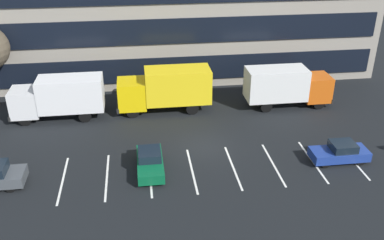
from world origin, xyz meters
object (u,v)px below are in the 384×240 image
at_px(box_truck_yellow_all, 166,88).
at_px(sedan_navy, 340,152).
at_px(box_truck_white, 59,96).
at_px(sedan_forest, 150,162).
at_px(box_truck_orange, 286,85).

xyz_separation_m(box_truck_yellow_all, sedan_navy, (11.14, -9.74, -1.40)).
distance_m(box_truck_yellow_all, box_truck_white, 8.71).
bearing_deg(sedan_forest, box_truck_yellow_all, 78.80).
xyz_separation_m(box_truck_orange, sedan_forest, (-12.17, -8.76, -1.26)).
distance_m(box_truck_orange, box_truck_yellow_all, 10.36).
relative_size(sedan_navy, sedan_forest, 0.97).
bearing_deg(sedan_navy, sedan_forest, 177.77).
relative_size(box_truck_orange, sedan_forest, 1.85).
xyz_separation_m(box_truck_white, sedan_navy, (19.84, -9.40, -1.29)).
bearing_deg(box_truck_orange, box_truck_yellow_all, 177.38).
bearing_deg(box_truck_orange, sedan_navy, -85.09).
height_order(sedan_navy, sedan_forest, sedan_forest).
bearing_deg(box_truck_yellow_all, box_truck_white, -177.77).
relative_size(box_truck_orange, box_truck_white, 1.00).
distance_m(box_truck_orange, sedan_navy, 9.38).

